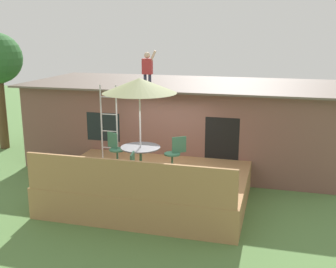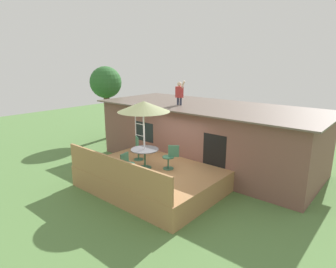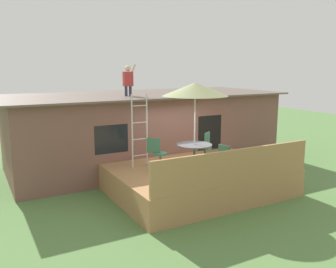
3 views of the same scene
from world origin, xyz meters
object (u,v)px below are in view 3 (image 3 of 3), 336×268
at_px(patio_table, 194,150).
at_px(patio_chair_right, 206,147).
at_px(patio_umbrella, 195,89).
at_px(patio_chair_near, 220,161).
at_px(person_figure, 128,78).
at_px(patio_chair_left, 158,154).
at_px(step_ladder, 140,131).

relative_size(patio_table, patio_chair_right, 1.13).
bearing_deg(patio_umbrella, patio_table, 180.00).
height_order(patio_umbrella, patio_chair_near, patio_umbrella).
relative_size(person_figure, patio_chair_right, 1.21).
relative_size(patio_umbrella, person_figure, 2.29).
xyz_separation_m(patio_table, patio_chair_left, (-0.93, 0.54, -0.13)).
bearing_deg(patio_chair_right, patio_umbrella, -0.00).
xyz_separation_m(patio_umbrella, patio_chair_right, (0.78, 0.55, -1.89)).
height_order(patio_chair_right, patio_chair_near, same).
height_order(patio_umbrella, person_figure, person_figure).
bearing_deg(person_figure, patio_chair_near, -77.10).
bearing_deg(step_ladder, patio_table, -37.86).
relative_size(patio_table, person_figure, 0.94).
xyz_separation_m(step_ladder, person_figure, (0.53, 2.06, 1.48)).
bearing_deg(patio_chair_near, patio_umbrella, -0.00).
xyz_separation_m(person_figure, patio_chair_left, (-0.16, -2.53, -2.12)).
distance_m(patio_umbrella, step_ladder, 2.06).
distance_m(step_ladder, person_figure, 2.59).
height_order(person_figure, patio_chair_left, person_figure).
distance_m(person_figure, patio_chair_left, 3.31).
relative_size(person_figure, patio_chair_left, 1.21).
bearing_deg(person_figure, patio_umbrella, -75.97).
bearing_deg(person_figure, patio_table, -75.97).
relative_size(step_ladder, patio_chair_right, 2.39).
bearing_deg(patio_umbrella, patio_chair_near, -80.52).
bearing_deg(patio_chair_near, person_figure, 3.41).
relative_size(patio_chair_left, patio_chair_right, 1.00).
bearing_deg(patio_umbrella, patio_chair_left, 149.94).
bearing_deg(patio_chair_near, patio_chair_left, 25.50).
bearing_deg(patio_table, patio_chair_right, 34.98).
xyz_separation_m(patio_chair_left, patio_chair_near, (1.10, -1.57, 0.00)).
bearing_deg(step_ladder, patio_chair_right, -12.42).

